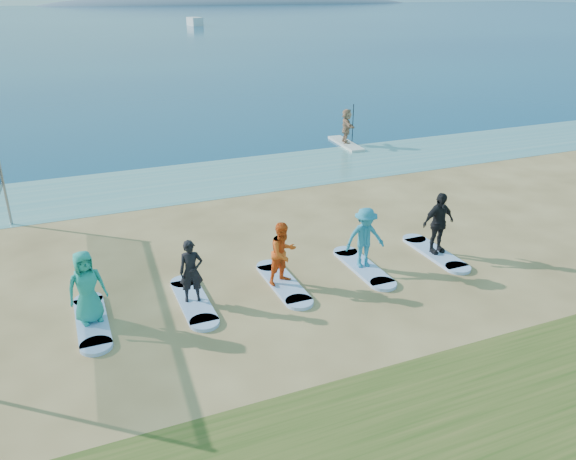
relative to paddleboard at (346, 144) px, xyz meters
name	(u,v)px	position (x,y,z in m)	size (l,w,h in m)	color
ground	(366,289)	(-6.45, -13.25, -0.06)	(600.00, 600.00, 0.00)	tan
shallow_water	(240,175)	(-6.45, -2.75, -0.05)	(600.00, 600.00, 0.00)	teal
ocean	(66,19)	(-6.45, 146.75, -0.05)	(600.00, 600.00, 0.00)	navy
island_ridge	(240,4)	(88.55, 286.75, -0.06)	(220.00, 56.00, 18.00)	slate
paddleboard	(346,144)	(0.00, 0.00, 0.00)	(0.70, 3.00, 0.12)	silver
paddleboarder	(346,126)	(0.00, 0.00, 0.90)	(1.55, 0.49, 1.67)	tan
boat_offshore_b	(195,26)	(17.79, 102.36, -0.06)	(2.21, 5.58, 1.69)	silver
surfboard_0	(92,322)	(-13.15, -12.21, -0.01)	(0.70, 2.20, 0.09)	#9BB9F1
student_0	(86,287)	(-13.15, -12.21, 0.90)	(0.85, 0.55, 1.74)	teal
surfboard_1	(194,301)	(-10.76, -12.21, -0.01)	(0.70, 2.20, 0.09)	#9BB9F1
student_1	(191,271)	(-10.76, -12.21, 0.82)	(0.58, 0.38, 1.58)	black
surfboard_2	(283,283)	(-8.36, -12.21, -0.01)	(0.70, 2.20, 0.09)	#9BB9F1
student_2	(283,253)	(-8.36, -12.21, 0.86)	(0.81, 0.63, 1.67)	#E25117
surfboard_3	(363,267)	(-5.96, -12.21, -0.01)	(0.70, 2.20, 0.09)	#9BB9F1
student_3	(365,238)	(-5.96, -12.21, 0.88)	(1.10, 0.63, 1.71)	teal
surfboard_4	(435,253)	(-3.56, -12.21, -0.01)	(0.70, 2.20, 0.09)	#9BB9F1
student_4	(438,223)	(-3.56, -12.21, 0.93)	(1.06, 0.44, 1.81)	black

